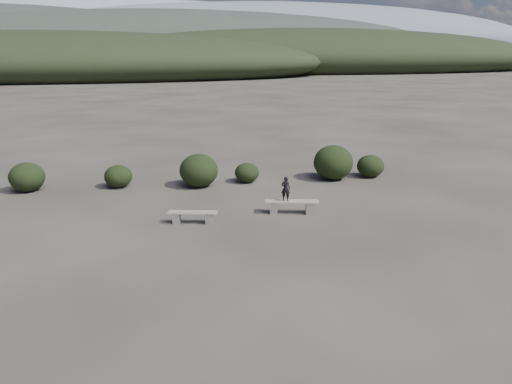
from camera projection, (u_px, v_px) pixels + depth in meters
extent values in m
plane|color=#2D2923|center=(282.00, 269.00, 13.02)|extent=(1200.00, 1200.00, 0.00)
cube|color=#65635E|center=(177.00, 218.00, 16.36)|extent=(0.29, 0.36, 0.36)
cube|color=#65635E|center=(209.00, 218.00, 16.32)|extent=(0.29, 0.36, 0.36)
cube|color=gray|center=(193.00, 212.00, 16.28)|extent=(1.66, 0.69, 0.05)
cube|color=#65635E|center=(274.00, 208.00, 17.33)|extent=(0.33, 0.41, 0.41)
cube|color=#65635E|center=(310.00, 208.00, 17.29)|extent=(0.33, 0.41, 0.41)
cube|color=gray|center=(292.00, 201.00, 17.24)|extent=(1.90, 0.80, 0.05)
imported|color=black|center=(286.00, 189.00, 17.13)|extent=(0.37, 0.31, 0.86)
ellipsoid|color=black|center=(118.00, 176.00, 20.52)|extent=(1.14, 1.14, 0.93)
ellipsoid|color=black|center=(199.00, 170.00, 20.58)|extent=(1.59, 1.59, 1.37)
ellipsoid|color=black|center=(247.00, 173.00, 21.30)|extent=(1.05, 1.05, 0.84)
ellipsoid|color=black|center=(333.00, 162.00, 21.71)|extent=(1.72, 1.72, 1.50)
ellipsoid|color=black|center=(371.00, 166.00, 22.14)|extent=(1.19, 1.19, 0.99)
ellipsoid|color=black|center=(27.00, 177.00, 19.92)|extent=(1.38, 1.38, 1.17)
ellipsoid|color=black|center=(38.00, 64.00, 92.72)|extent=(110.00, 40.00, 12.00)
ellipsoid|color=black|center=(316.00, 58.00, 122.19)|extent=(120.00, 44.00, 14.00)
ellipsoid|color=#2A3229|center=(167.00, 48.00, 162.49)|extent=(190.00, 64.00, 24.00)
ellipsoid|color=slate|center=(278.00, 40.00, 305.85)|extent=(340.00, 110.00, 44.00)
ellipsoid|color=#8F96A2|center=(121.00, 38.00, 381.60)|extent=(460.00, 140.00, 56.00)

